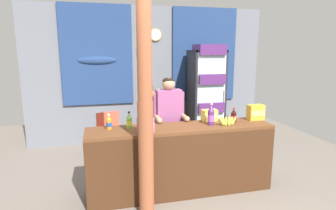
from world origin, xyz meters
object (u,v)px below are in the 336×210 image
timber_post (145,106)px  bottle_shelf_rack (162,113)px  soda_bottle_grape_soda (211,115)px  snack_box_choco_powder (256,112)px  soda_bottle_lime_soda (129,121)px  banana_bunch (227,121)px  soda_bottle_orange_soda (109,123)px  snack_box_wafer (146,125)px  snack_box_instant_noodle (209,115)px  shopkeeper (169,116)px  drink_fridge (206,91)px  soda_bottle_cola (234,116)px  stall_counter (183,155)px  plastic_lawn_chair (111,133)px

timber_post → bottle_shelf_rack: (0.75, 2.52, -0.67)m
soda_bottle_grape_soda → snack_box_choco_powder: (0.75, 0.12, -0.02)m
soda_bottle_grape_soda → soda_bottle_lime_soda: soda_bottle_grape_soda is taller
banana_bunch → timber_post: bearing=-165.2°
soda_bottle_orange_soda → snack_box_wafer: soda_bottle_orange_soda is taller
timber_post → soda_bottle_lime_soda: 0.60m
soda_bottle_lime_soda → snack_box_instant_noodle: size_ratio=1.02×
shopkeeper → soda_bottle_lime_soda: (-0.64, -0.40, 0.06)m
soda_bottle_orange_soda → timber_post: bearing=-52.8°
snack_box_choco_powder → drink_fridge: bearing=92.6°
soda_bottle_cola → snack_box_wafer: (-1.30, -0.19, 0.00)m
soda_bottle_lime_soda → banana_bunch: size_ratio=0.81×
soda_bottle_lime_soda → stall_counter: bearing=-16.0°
soda_bottle_grape_soda → stall_counter: bearing=-168.4°
soda_bottle_orange_soda → soda_bottle_lime_soda: bearing=-3.8°
snack_box_wafer → soda_bottle_lime_soda: bearing=129.9°
stall_counter → banana_bunch: size_ratio=9.06×
soda_bottle_cola → snack_box_instant_noodle: soda_bottle_cola is taller
drink_fridge → soda_bottle_orange_soda: (-2.03, -1.76, -0.10)m
soda_bottle_lime_soda → snack_box_choco_powder: bearing=0.3°
bottle_shelf_rack → snack_box_instant_noodle: bearing=-81.4°
drink_fridge → bottle_shelf_rack: 1.04m
timber_post → drink_fridge: bearing=54.3°
snack_box_choco_powder → timber_post: bearing=-163.4°
timber_post → banana_bunch: timber_post is taller
stall_counter → banana_bunch: 0.76m
snack_box_wafer → soda_bottle_grape_soda: bearing=6.7°
snack_box_wafer → banana_bunch: (1.13, 0.02, -0.03)m
timber_post → soda_bottle_lime_soda: bearing=105.0°
drink_fridge → shopkeeper: drink_fridge is taller
timber_post → snack_box_choco_powder: bearing=16.6°
soda_bottle_orange_soda → snack_box_wafer: 0.50m
plastic_lawn_chair → shopkeeper: (0.84, -0.89, 0.48)m
drink_fridge → snack_box_wafer: (-1.59, -1.99, -0.10)m
shopkeeper → snack_box_choco_powder: 1.28m
shopkeeper → banana_bunch: (0.67, -0.60, 0.03)m
soda_bottle_lime_soda → snack_box_wafer: bearing=-50.1°
drink_fridge → snack_box_wafer: 2.55m
snack_box_choco_powder → soda_bottle_lime_soda: bearing=-179.7°
soda_bottle_grape_soda → snack_box_wafer: soda_bottle_grape_soda is taller
timber_post → soda_bottle_lime_soda: timber_post is taller
soda_bottle_orange_soda → snack_box_instant_noodle: 1.43m
timber_post → shopkeeper: timber_post is taller
soda_bottle_grape_soda → snack_box_choco_powder: size_ratio=1.36×
drink_fridge → soda_bottle_grape_soda: bearing=-109.7°
soda_bottle_cola → snack_box_choco_powder: (0.37, 0.04, 0.02)m
drink_fridge → plastic_lawn_chair: bearing=-166.3°
timber_post → snack_box_choco_powder: 1.82m
bottle_shelf_rack → soda_bottle_cola: (0.60, -2.04, 0.38)m
stall_counter → snack_box_wafer: 0.68m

